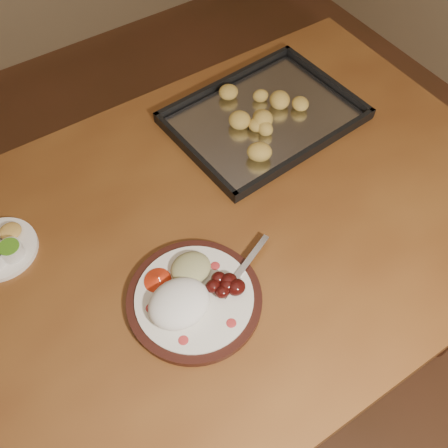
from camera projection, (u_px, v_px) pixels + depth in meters
dining_table at (194, 263)px, 1.11m from camera, size 1.50×0.90×0.75m
dinner_plate at (191, 296)px, 0.94m from camera, size 0.32×0.26×0.06m
baking_tray at (264, 116)px, 1.22m from camera, size 0.46×0.35×0.05m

